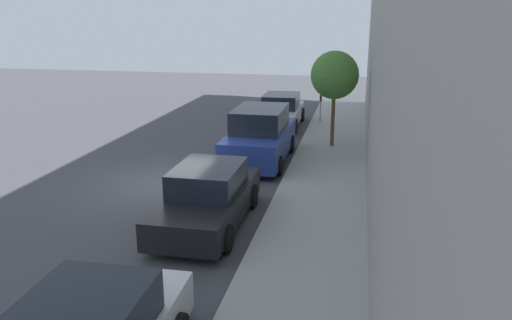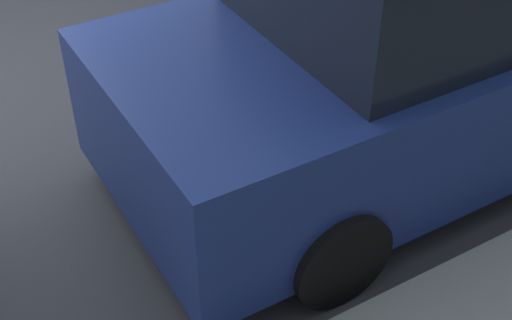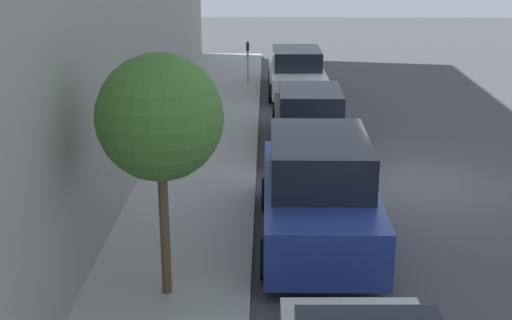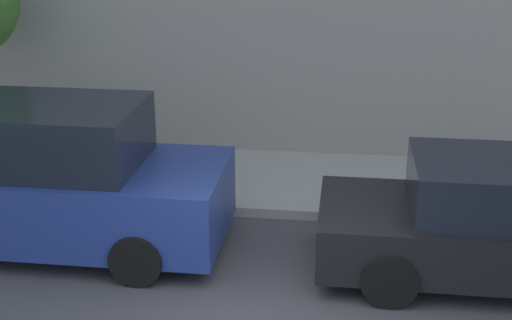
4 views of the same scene
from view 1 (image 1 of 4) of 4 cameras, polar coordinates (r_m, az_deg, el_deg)
name	(u,v)px [view 1 (image 1 of 4)]	position (r m, az deg, el deg)	size (l,w,h in m)	color
ground_plane	(169,184)	(16.08, -9.88, -2.72)	(60.00, 60.00, 0.00)	#424247
sidewalk	(322,192)	(15.02, 7.51, -3.68)	(2.63, 32.00, 0.15)	#9E9E99
parked_sedan_second	(208,198)	(12.68, -5.53, -4.31)	(1.92, 4.51, 1.54)	black
parked_suv_third	(260,136)	(18.04, 0.46, 2.71)	(2.08, 4.81, 1.98)	navy
parked_sedan_fourth	(281,111)	(23.91, 2.85, 5.56)	(1.92, 4.53, 1.54)	#B7BABF
parking_meter_far	(321,105)	(24.48, 7.40, 6.30)	(0.11, 0.15, 1.34)	#ADADB2
street_tree	(335,75)	(19.61, 8.98, 9.53)	(1.85, 1.85, 3.71)	brown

